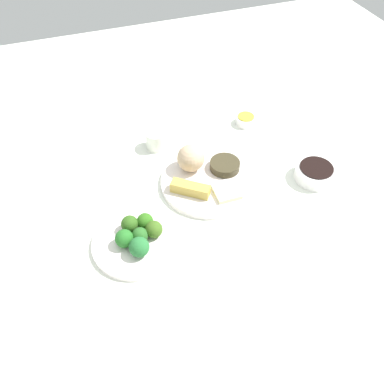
{
  "coord_description": "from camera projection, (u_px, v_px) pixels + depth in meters",
  "views": [
    {
      "loc": [
        0.36,
        0.73,
        0.86
      ],
      "look_at": [
        0.11,
        0.01,
        0.06
      ],
      "focal_mm": 38.89,
      "sensor_mm": 36.0,
      "label": 1
    }
  ],
  "objects": [
    {
      "name": "broccoli_plate",
      "position": [
        136.0,
        243.0,
        1.03
      ],
      "size": [
        0.22,
        0.22,
        0.01
      ],
      "primitive_type": "cylinder",
      "color": "white",
      "rests_on": "tabletop"
    },
    {
      "name": "rice_scoop",
      "position": [
        191.0,
        158.0,
        1.18
      ],
      "size": [
        0.08,
        0.08,
        0.08
      ],
      "primitive_type": "sphere",
      "color": "tan",
      "rests_on": "main_plate"
    },
    {
      "name": "main_plate",
      "position": [
        208.0,
        182.0,
        1.18
      ],
      "size": [
        0.27,
        0.27,
        0.02
      ],
      "primitive_type": "cylinder",
      "color": "white",
      "rests_on": "tabletop"
    },
    {
      "name": "tabletop",
      "position": [
        227.0,
        193.0,
        1.17
      ],
      "size": [
        2.2,
        2.2,
        0.02
      ],
      "primitive_type": "cube",
      "color": "white",
      "rests_on": "ground"
    },
    {
      "name": "broccoli_floret_0",
      "position": [
        139.0,
        247.0,
        0.98
      ],
      "size": [
        0.05,
        0.05,
        0.05
      ],
      "primitive_type": "sphere",
      "color": "#266E33",
      "rests_on": "broccoli_plate"
    },
    {
      "name": "broccoli_floret_4",
      "position": [
        130.0,
        224.0,
        1.03
      ],
      "size": [
        0.04,
        0.04,
        0.04
      ],
      "primitive_type": "sphere",
      "color": "#315D1C",
      "rests_on": "broccoli_plate"
    },
    {
      "name": "broccoli_floret_3",
      "position": [
        140.0,
        235.0,
        1.01
      ],
      "size": [
        0.04,
        0.04,
        0.04
      ],
      "primitive_type": "sphere",
      "color": "#296224",
      "rests_on": "broccoli_plate"
    },
    {
      "name": "crab_rangoon_wonton",
      "position": [
        226.0,
        191.0,
        1.13
      ],
      "size": [
        0.07,
        0.07,
        0.01
      ],
      "primitive_type": "cube",
      "rotation": [
        0.0,
        0.0,
        -0.02
      ],
      "color": "beige",
      "rests_on": "main_plate"
    },
    {
      "name": "broccoli_floret_2",
      "position": [
        145.0,
        221.0,
        1.04
      ],
      "size": [
        0.04,
        0.04,
        0.04
      ],
      "primitive_type": "sphere",
      "color": "#306B1B",
      "rests_on": "broccoli_plate"
    },
    {
      "name": "soy_sauce_bowl_liquid",
      "position": [
        317.0,
        168.0,
        1.17
      ],
      "size": [
        0.09,
        0.09,
        0.0
      ],
      "primitive_type": "cylinder",
      "color": "black",
      "rests_on": "soy_sauce_bowl"
    },
    {
      "name": "broccoli_floret_5",
      "position": [
        154.0,
        229.0,
        1.02
      ],
      "size": [
        0.04,
        0.04,
        0.04
      ],
      "primitive_type": "sphere",
      "color": "#3C621D",
      "rests_on": "broccoli_plate"
    },
    {
      "name": "spring_roll",
      "position": [
        190.0,
        189.0,
        1.13
      ],
      "size": [
        0.1,
        0.09,
        0.03
      ],
      "primitive_type": "cube",
      "rotation": [
        0.0,
        0.0,
        2.49
      ],
      "color": "gold",
      "rests_on": "main_plate"
    },
    {
      "name": "broccoli_floret_1",
      "position": [
        124.0,
        239.0,
        1.0
      ],
      "size": [
        0.05,
        0.05,
        0.05
      ],
      "primitive_type": "sphere",
      "color": "#256D25",
      "rests_on": "broccoli_plate"
    },
    {
      "name": "soy_sauce_bowl",
      "position": [
        315.0,
        173.0,
        1.18
      ],
      "size": [
        0.11,
        0.11,
        0.04
      ],
      "primitive_type": "cylinder",
      "color": "white",
      "rests_on": "tabletop"
    },
    {
      "name": "teacup",
      "position": [
        156.0,
        140.0,
        1.27
      ],
      "size": [
        0.06,
        0.06,
        0.06
      ],
      "primitive_type": "cylinder",
      "color": "silver",
      "rests_on": "tabletop"
    },
    {
      "name": "stir_fry_heap",
      "position": [
        225.0,
        165.0,
        1.19
      ],
      "size": [
        0.09,
        0.09,
        0.02
      ],
      "primitive_type": "cylinder",
      "color": "#3D3622",
      "rests_on": "main_plate"
    },
    {
      "name": "sauce_ramekin_hot_mustard_liquid",
      "position": [
        246.0,
        116.0,
        1.36
      ],
      "size": [
        0.05,
        0.05,
        0.0
      ],
      "primitive_type": "cylinder",
      "color": "yellow",
      "rests_on": "sauce_ramekin_hot_mustard"
    },
    {
      "name": "sauce_ramekin_hot_mustard",
      "position": [
        246.0,
        120.0,
        1.37
      ],
      "size": [
        0.06,
        0.06,
        0.03
      ],
      "primitive_type": "cylinder",
      "color": "white",
      "rests_on": "tabletop"
    }
  ]
}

